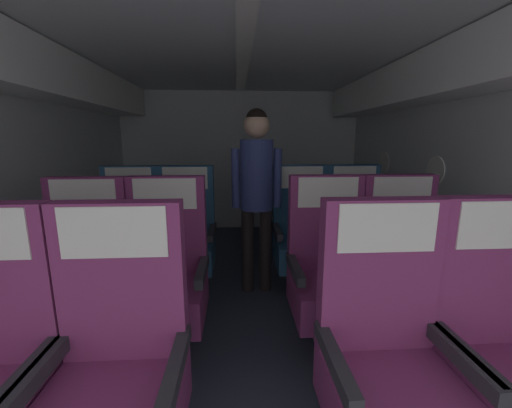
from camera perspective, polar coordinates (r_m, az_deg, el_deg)
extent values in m
cube|color=#2D3342|center=(2.62, -1.66, -19.74)|extent=(3.75, 5.49, 0.02)
cube|color=silver|center=(2.91, 35.78, 3.17)|extent=(0.08, 5.09, 2.07)
cube|color=silver|center=(2.35, -2.00, 29.42)|extent=(3.63, 5.09, 0.06)
cube|color=#B6BBBB|center=(4.81, -2.73, 7.84)|extent=(3.63, 0.06, 2.07)
cube|color=white|center=(2.72, -38.84, 19.72)|extent=(0.39, 4.88, 0.36)
cube|color=white|center=(2.80, 33.91, 20.01)|extent=(0.39, 4.88, 0.36)
cube|color=white|center=(2.34, -1.99, 28.48)|extent=(0.12, 4.58, 0.02)
cylinder|color=white|center=(3.29, 29.73, 5.29)|extent=(0.01, 0.26, 0.26)
cylinder|color=white|center=(4.18, 22.15, 6.99)|extent=(0.01, 0.26, 0.26)
cube|color=#28282D|center=(1.48, -35.83, -23.51)|extent=(0.05, 0.43, 0.06)
cube|color=#7A2D60|center=(1.42, -22.97, -12.72)|extent=(0.50, 0.09, 0.66)
cube|color=#28282D|center=(1.31, -14.32, -26.65)|extent=(0.05, 0.43, 0.06)
cube|color=#28282D|center=(1.47, -34.77, -23.79)|extent=(0.05, 0.43, 0.06)
cube|color=silver|center=(1.30, -24.45, -4.74)|extent=(0.40, 0.01, 0.20)
cube|color=#7A2D60|center=(1.80, 39.21, -25.27)|extent=(0.50, 0.51, 0.23)
cube|color=#7A2D60|center=(1.74, 36.43, -9.65)|extent=(0.50, 0.09, 0.66)
cube|color=#28282D|center=(1.55, 33.26, -21.58)|extent=(0.05, 0.43, 0.06)
cube|color=silver|center=(1.64, 38.46, -3.01)|extent=(0.40, 0.01, 0.20)
cube|color=#7A2D60|center=(1.54, 23.53, -30.33)|extent=(0.50, 0.51, 0.23)
cube|color=#7A2D60|center=(1.46, 21.21, -11.83)|extent=(0.50, 0.09, 0.66)
cube|color=#28282D|center=(1.53, 32.84, -22.02)|extent=(0.05, 0.43, 0.06)
cube|color=#28282D|center=(1.33, 14.11, -25.79)|extent=(0.05, 0.43, 0.06)
cube|color=silver|center=(1.35, 22.77, -4.04)|extent=(0.40, 0.01, 0.20)
cube|color=#38383D|center=(2.42, -28.32, -20.66)|extent=(0.18, 0.18, 0.23)
cube|color=#7A2D60|center=(2.31, -28.89, -15.76)|extent=(0.50, 0.51, 0.23)
cube|color=#7A2D60|center=(2.34, -27.79, -3.67)|extent=(0.50, 0.09, 0.66)
cube|color=#28282D|center=(2.14, -23.53, -11.44)|extent=(0.05, 0.43, 0.06)
cube|color=#28282D|center=(2.34, -34.76, -10.57)|extent=(0.05, 0.43, 0.06)
cube|color=silver|center=(2.25, -28.83, 1.40)|extent=(0.40, 0.01, 0.20)
cube|color=#38383D|center=(2.28, -15.74, -21.74)|extent=(0.18, 0.18, 0.23)
cube|color=#7A2D60|center=(2.16, -16.09, -16.61)|extent=(0.50, 0.51, 0.23)
cube|color=#7A2D60|center=(2.19, -15.57, -3.67)|extent=(0.50, 0.09, 0.66)
cube|color=#28282D|center=(2.04, -9.71, -11.74)|extent=(0.05, 0.43, 0.06)
cube|color=#28282D|center=(2.14, -22.78, -11.31)|extent=(0.05, 0.43, 0.06)
cube|color=silver|center=(2.10, -16.18, 1.75)|extent=(0.40, 0.01, 0.20)
cube|color=#38383D|center=(2.49, 24.94, -19.41)|extent=(0.18, 0.18, 0.23)
cube|color=#7A2D60|center=(2.38, 25.43, -14.61)|extent=(0.50, 0.51, 0.23)
cube|color=#7A2D60|center=(2.41, 23.97, -2.91)|extent=(0.50, 0.09, 0.66)
cube|color=#28282D|center=(2.43, 30.88, -9.40)|extent=(0.05, 0.43, 0.06)
cube|color=#28282D|center=(2.20, 20.35, -10.55)|extent=(0.05, 0.43, 0.06)
cube|color=silver|center=(2.32, 24.98, 2.03)|extent=(0.40, 0.01, 0.20)
cube|color=#38383D|center=(2.31, 13.04, -21.12)|extent=(0.18, 0.18, 0.23)
cube|color=#7A2D60|center=(2.20, 13.33, -16.03)|extent=(0.50, 0.51, 0.23)
cube|color=#7A2D60|center=(2.22, 12.32, -3.30)|extent=(0.50, 0.09, 0.66)
cube|color=#28282D|center=(2.19, 19.69, -10.58)|extent=(0.05, 0.43, 0.06)
cube|color=#28282D|center=(2.05, 7.08, -11.45)|extent=(0.05, 0.43, 0.06)
cube|color=silver|center=(2.13, 12.94, 2.06)|extent=(0.40, 0.01, 0.20)
cube|color=#38383D|center=(3.12, -21.73, -12.67)|extent=(0.18, 0.18, 0.23)
cube|color=navy|center=(3.03, -22.06, -8.67)|extent=(0.50, 0.51, 0.23)
cube|color=navy|center=(3.11, -21.48, 0.39)|extent=(0.50, 0.09, 0.66)
cube|color=#28282D|center=(2.90, -17.88, -5.00)|extent=(0.05, 0.43, 0.06)
cube|color=#28282D|center=(3.06, -26.62, -4.85)|extent=(0.05, 0.43, 0.06)
cube|color=silver|center=(3.03, -22.07, 4.28)|extent=(0.40, 0.01, 0.20)
cube|color=#38383D|center=(3.00, -12.43, -13.05)|extent=(0.18, 0.18, 0.23)
cube|color=navy|center=(2.91, -12.63, -8.91)|extent=(0.50, 0.51, 0.23)
cube|color=navy|center=(2.99, -12.38, 0.52)|extent=(0.50, 0.09, 0.66)
cube|color=#28282D|center=(2.82, -7.99, -5.02)|extent=(0.05, 0.43, 0.06)
cube|color=#28282D|center=(2.90, -17.50, -5.00)|extent=(0.05, 0.43, 0.06)
cube|color=silver|center=(2.91, -12.72, 4.58)|extent=(0.40, 0.01, 0.20)
cube|color=#38383D|center=(3.16, 17.46, -12.04)|extent=(0.18, 0.18, 0.23)
cube|color=navy|center=(3.07, 17.72, -8.08)|extent=(0.50, 0.51, 0.23)
cube|color=navy|center=(3.15, 16.86, 0.84)|extent=(0.50, 0.09, 0.66)
cube|color=#28282D|center=(3.11, 22.08, -4.21)|extent=(0.05, 0.43, 0.06)
cube|color=#28282D|center=(2.93, 13.60, -4.57)|extent=(0.05, 0.43, 0.06)
cube|color=silver|center=(3.07, 17.42, 4.69)|extent=(0.40, 0.01, 0.20)
cube|color=#38383D|center=(3.02, 8.31, -12.71)|extent=(0.18, 0.18, 0.23)
cube|color=navy|center=(2.93, 8.44, -8.59)|extent=(0.50, 0.51, 0.23)
cube|color=navy|center=(3.01, 7.88, 0.76)|extent=(0.50, 0.09, 0.66)
cube|color=#28282D|center=(2.93, 13.16, -4.58)|extent=(0.05, 0.43, 0.06)
cube|color=#28282D|center=(2.83, 3.81, -4.86)|extent=(0.05, 0.43, 0.06)
cube|color=silver|center=(2.93, 8.19, 4.79)|extent=(0.40, 0.01, 0.20)
cylinder|color=black|center=(2.85, -1.52, -8.37)|extent=(0.11, 0.11, 0.76)
cylinder|color=black|center=(2.86, 1.72, -8.30)|extent=(0.11, 0.11, 0.76)
cylinder|color=navy|center=(2.70, 0.11, 5.28)|extent=(0.28, 0.28, 0.59)
cylinder|color=navy|center=(2.70, -3.72, 4.62)|extent=(0.07, 0.07, 0.50)
cylinder|color=navy|center=(2.72, 3.91, 4.68)|extent=(0.07, 0.07, 0.50)
sphere|color=tan|center=(2.68, 0.12, 14.12)|extent=(0.21, 0.21, 0.21)
sphere|color=black|center=(2.69, 0.12, 15.03)|extent=(0.18, 0.18, 0.18)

